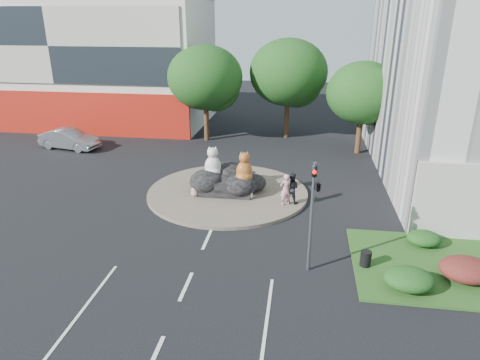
# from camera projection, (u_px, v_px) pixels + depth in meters

# --- Properties ---
(ground) EXTENTS (120.00, 120.00, 0.00)m
(ground) POSITION_uv_depth(u_px,v_px,m) (186.00, 286.00, 17.70)
(ground) COLOR black
(ground) RESTS_ON ground
(roundabout_island) EXTENTS (10.00, 10.00, 0.20)m
(roundabout_island) POSITION_uv_depth(u_px,v_px,m) (228.00, 192.00, 26.89)
(roundabout_island) COLOR brown
(roundabout_island) RESTS_ON ground
(rock_plinth) EXTENTS (3.20, 2.60, 0.90)m
(rock_plinth) POSITION_uv_depth(u_px,v_px,m) (228.00, 184.00, 26.70)
(rock_plinth) COLOR black
(rock_plinth) RESTS_ON roundabout_island
(shophouse_block) EXTENTS (25.20, 12.30, 17.40)m
(shophouse_block) POSITION_uv_depth(u_px,v_px,m) (84.00, 61.00, 43.69)
(shophouse_block) COLOR beige
(shophouse_block) RESTS_ON ground
(grass_verge) EXTENTS (10.00, 6.00, 0.12)m
(grass_verge) POSITION_uv_depth(u_px,v_px,m) (468.00, 269.00, 18.81)
(grass_verge) COLOR #254D19
(grass_verge) RESTS_ON ground
(tree_left) EXTENTS (6.46, 6.46, 8.27)m
(tree_left) POSITION_uv_depth(u_px,v_px,m) (206.00, 81.00, 36.71)
(tree_left) COLOR #382314
(tree_left) RESTS_ON ground
(tree_mid) EXTENTS (6.84, 6.84, 8.76)m
(tree_mid) POSITION_uv_depth(u_px,v_px,m) (289.00, 76.00, 37.50)
(tree_mid) COLOR #382314
(tree_mid) RESTS_ON ground
(tree_right) EXTENTS (5.70, 5.70, 7.30)m
(tree_right) POSITION_uv_depth(u_px,v_px,m) (364.00, 96.00, 33.32)
(tree_right) COLOR #382314
(tree_right) RESTS_ON ground
(hedge_near_green) EXTENTS (2.00, 1.60, 0.90)m
(hedge_near_green) POSITION_uv_depth(u_px,v_px,m) (409.00, 279.00, 17.19)
(hedge_near_green) COLOR #123511
(hedge_near_green) RESTS_ON grass_verge
(hedge_red) EXTENTS (2.20, 1.76, 0.99)m
(hedge_red) POSITION_uv_depth(u_px,v_px,m) (467.00, 270.00, 17.76)
(hedge_red) COLOR #471317
(hedge_red) RESTS_ON grass_verge
(hedge_back_green) EXTENTS (1.60, 1.28, 0.72)m
(hedge_back_green) POSITION_uv_depth(u_px,v_px,m) (424.00, 238.00, 20.53)
(hedge_back_green) COLOR #123511
(hedge_back_green) RESTS_ON grass_verge
(traffic_light) EXTENTS (0.44, 1.24, 5.00)m
(traffic_light) POSITION_uv_depth(u_px,v_px,m) (315.00, 194.00, 17.55)
(traffic_light) COLOR #595B60
(traffic_light) RESTS_ON ground
(street_lamp) EXTENTS (2.34, 0.22, 8.06)m
(street_lamp) POSITION_uv_depth(u_px,v_px,m) (468.00, 140.00, 21.70)
(street_lamp) COLOR #595B60
(street_lamp) RESTS_ON ground
(cat_white) EXTENTS (1.32, 1.19, 1.95)m
(cat_white) POSITION_uv_depth(u_px,v_px,m) (213.00, 161.00, 26.38)
(cat_white) COLOR beige
(cat_white) RESTS_ON rock_plinth
(cat_tabby) EXTENTS (1.28, 1.15, 1.89)m
(cat_tabby) POSITION_uv_depth(u_px,v_px,m) (244.00, 166.00, 25.62)
(cat_tabby) COLOR #AB5B23
(cat_tabby) RESTS_ON rock_plinth
(kitten_calico) EXTENTS (0.62, 0.56, 0.91)m
(kitten_calico) POSITION_uv_depth(u_px,v_px,m) (195.00, 189.00, 25.98)
(kitten_calico) COLOR beige
(kitten_calico) RESTS_ON roundabout_island
(kitten_white) EXTENTS (0.66, 0.65, 0.83)m
(kitten_white) POSITION_uv_depth(u_px,v_px,m) (250.00, 192.00, 25.61)
(kitten_white) COLOR silver
(kitten_white) RESTS_ON roundabout_island
(pedestrian_pink) EXTENTS (0.81, 0.71, 1.88)m
(pedestrian_pink) POSITION_uv_depth(u_px,v_px,m) (286.00, 190.00, 24.55)
(pedestrian_pink) COLOR #CD858F
(pedestrian_pink) RESTS_ON roundabout_island
(pedestrian_dark) EXTENTS (1.06, 0.93, 1.84)m
(pedestrian_dark) POSITION_uv_depth(u_px,v_px,m) (291.00, 188.00, 24.84)
(pedestrian_dark) COLOR black
(pedestrian_dark) RESTS_ON roundabout_island
(parked_car) EXTENTS (5.33, 2.67, 1.68)m
(parked_car) POSITION_uv_depth(u_px,v_px,m) (69.00, 139.00, 35.72)
(parked_car) COLOR #989B9F
(parked_car) RESTS_ON ground
(litter_bin) EXTENTS (0.51, 0.51, 0.70)m
(litter_bin) POSITION_uv_depth(u_px,v_px,m) (366.00, 258.00, 18.85)
(litter_bin) COLOR black
(litter_bin) RESTS_ON grass_verge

